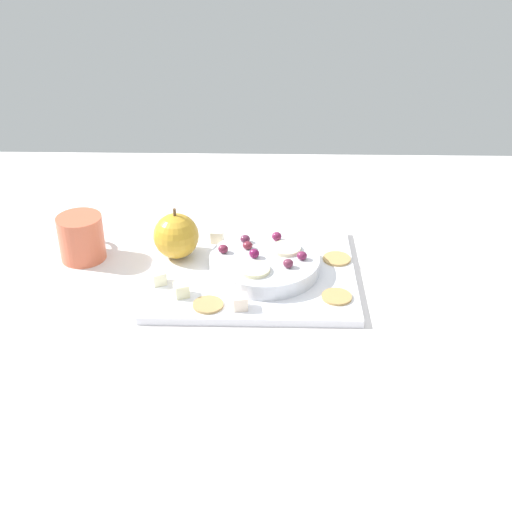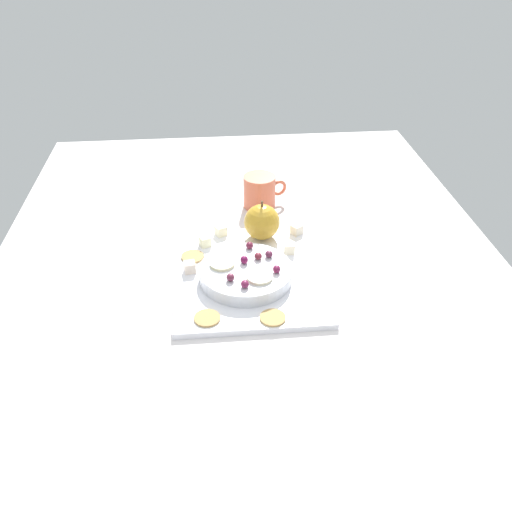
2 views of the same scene
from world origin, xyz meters
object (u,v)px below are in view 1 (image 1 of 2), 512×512
(cheese_cube_2, at_px, (178,229))
(apple_slice_0, at_px, (255,270))
(cheese_cube_0, at_px, (158,278))
(grape_4, at_px, (254,253))
(apple_slice_1, at_px, (286,249))
(cup, at_px, (81,237))
(grape_0, at_px, (302,256))
(grape_3, at_px, (245,239))
(cracker_1, at_px, (337,259))
(grape_6, at_px, (223,249))
(cracker_0, at_px, (337,297))
(grape_5, at_px, (277,236))
(cheese_cube_1, at_px, (181,290))
(grape_2, at_px, (248,245))
(grape_1, at_px, (288,263))
(cheese_cube_4, at_px, (217,236))
(cheese_cube_3, at_px, (240,302))
(platter, at_px, (252,272))
(serving_dish, at_px, (264,264))
(cracker_2, at_px, (208,305))
(apple_whole, at_px, (176,236))

(cheese_cube_2, relative_size, apple_slice_0, 0.44)
(cheese_cube_0, relative_size, grape_4, 1.29)
(cheese_cube_2, distance_m, apple_slice_1, 0.22)
(apple_slice_0, height_order, cup, cup)
(grape_0, distance_m, grape_3, 0.11)
(cracker_1, height_order, grape_6, grape_6)
(cracker_0, bearing_deg, cup, -17.67)
(grape_0, relative_size, apple_slice_1, 0.34)
(grape_6, height_order, apple_slice_0, grape_6)
(cracker_1, relative_size, grape_5, 2.82)
(cheese_cube_1, height_order, grape_2, grape_2)
(cracker_0, bearing_deg, grape_1, -31.59)
(cracker_1, xyz_separation_m, apple_slice_1, (0.09, 0.01, 0.03))
(cheese_cube_4, height_order, grape_2, grape_2)
(cheese_cube_3, bearing_deg, platter, -97.36)
(serving_dish, distance_m, cheese_cube_4, 0.13)
(cheese_cube_2, bearing_deg, grape_0, 149.18)
(cracker_0, bearing_deg, cracker_1, -94.66)
(cracker_1, xyz_separation_m, grape_1, (0.08, 0.07, 0.03))
(cracker_2, height_order, grape_4, grape_4)
(cracker_0, bearing_deg, cheese_cube_2, -36.70)
(cracker_2, height_order, grape_3, grape_3)
(cheese_cube_3, height_order, apple_slice_1, apple_slice_1)
(grape_6, bearing_deg, apple_slice_1, -173.65)
(platter, relative_size, cheese_cube_0, 15.81)
(cheese_cube_4, distance_m, grape_5, 0.11)
(cheese_cube_2, height_order, apple_slice_1, apple_slice_1)
(cracker_0, height_order, grape_1, grape_1)
(cheese_cube_3, relative_size, grape_0, 1.29)
(serving_dish, height_order, cracker_2, serving_dish)
(apple_slice_1, bearing_deg, grape_4, 25.81)
(cracker_2, xyz_separation_m, grape_5, (-0.10, -0.16, 0.03))
(apple_whole, height_order, apple_slice_1, apple_whole)
(grape_0, bearing_deg, cracker_1, -144.11)
(cheese_cube_0, distance_m, grape_4, 0.16)
(cheese_cube_2, xyz_separation_m, grape_3, (-0.12, 0.08, 0.02))
(grape_1, bearing_deg, cheese_cube_1, 15.36)
(platter, distance_m, cheese_cube_2, 0.18)
(grape_5, bearing_deg, grape_0, 122.57)
(grape_4, xyz_separation_m, cup, (0.29, -0.06, -0.01))
(serving_dish, relative_size, grape_2, 10.89)
(cheese_cube_0, height_order, cheese_cube_1, same)
(cracker_2, relative_size, cup, 0.43)
(cheese_cube_1, xyz_separation_m, cup, (0.18, -0.13, 0.02))
(cheese_cube_3, xyz_separation_m, cracker_1, (-0.16, -0.15, -0.01))
(grape_1, height_order, apple_slice_1, grape_1)
(cheese_cube_0, height_order, grape_3, grape_3)
(cheese_cube_3, xyz_separation_m, grape_5, (-0.05, -0.16, 0.02))
(cheese_cube_1, xyz_separation_m, grape_6, (-0.06, -0.09, 0.02))
(cheese_cube_3, distance_m, grape_1, 0.11)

